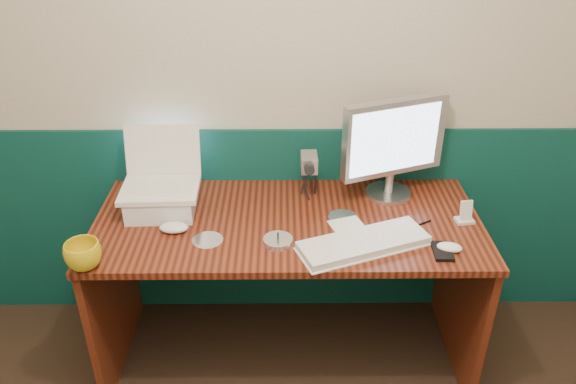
{
  "coord_description": "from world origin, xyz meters",
  "views": [
    {
      "loc": [
        0.05,
        -0.58,
        2.0
      ],
      "look_at": [
        0.06,
        1.23,
        0.97
      ],
      "focal_mm": 35.0,
      "sensor_mm": 36.0,
      "label": 1
    }
  ],
  "objects_px": {
    "laptop": "(157,163)",
    "camcorder": "(309,176)",
    "desk": "(288,291)",
    "mug": "(83,255)",
    "monitor": "(393,147)",
    "keyboard": "(364,244)"
  },
  "relations": [
    {
      "from": "laptop",
      "to": "camcorder",
      "type": "relative_size",
      "value": 1.6
    },
    {
      "from": "desk",
      "to": "mug",
      "type": "distance_m",
      "value": 0.91
    },
    {
      "from": "laptop",
      "to": "monitor",
      "type": "xyz_separation_m",
      "value": [
        0.98,
        0.13,
        0.01
      ]
    },
    {
      "from": "desk",
      "to": "mug",
      "type": "bearing_deg",
      "value": -157.27
    },
    {
      "from": "camcorder",
      "to": "laptop",
      "type": "bearing_deg",
      "value": -169.64
    },
    {
      "from": "desk",
      "to": "monitor",
      "type": "bearing_deg",
      "value": 24.68
    },
    {
      "from": "keyboard",
      "to": "mug",
      "type": "relative_size",
      "value": 3.79
    },
    {
      "from": "desk",
      "to": "monitor",
      "type": "relative_size",
      "value": 3.42
    },
    {
      "from": "keyboard",
      "to": "desk",
      "type": "bearing_deg",
      "value": 125.06
    },
    {
      "from": "desk",
      "to": "camcorder",
      "type": "relative_size",
      "value": 8.04
    },
    {
      "from": "mug",
      "to": "camcorder",
      "type": "bearing_deg",
      "value": 31.46
    },
    {
      "from": "laptop",
      "to": "desk",
      "type": "bearing_deg",
      "value": -10.09
    },
    {
      "from": "laptop",
      "to": "keyboard",
      "type": "bearing_deg",
      "value": -20.11
    },
    {
      "from": "mug",
      "to": "camcorder",
      "type": "relative_size",
      "value": 0.66
    },
    {
      "from": "mug",
      "to": "monitor",
      "type": "bearing_deg",
      "value": 23.47
    },
    {
      "from": "desk",
      "to": "laptop",
      "type": "distance_m",
      "value": 0.81
    },
    {
      "from": "laptop",
      "to": "camcorder",
      "type": "distance_m",
      "value": 0.65
    },
    {
      "from": "laptop",
      "to": "mug",
      "type": "relative_size",
      "value": 2.41
    },
    {
      "from": "mug",
      "to": "desk",
      "type": "bearing_deg",
      "value": 22.73
    },
    {
      "from": "laptop",
      "to": "keyboard",
      "type": "relative_size",
      "value": 0.63
    },
    {
      "from": "monitor",
      "to": "camcorder",
      "type": "relative_size",
      "value": 2.35
    },
    {
      "from": "monitor",
      "to": "mug",
      "type": "height_order",
      "value": "monitor"
    }
  ]
}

